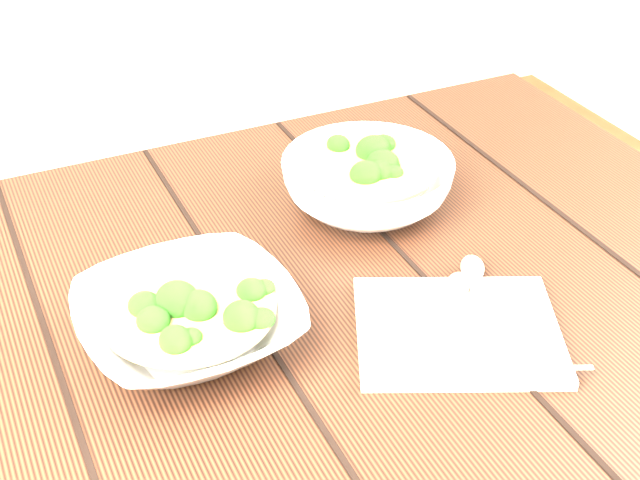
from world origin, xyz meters
The scene contains 7 objects.
table centered at (0.00, 0.00, 0.63)m, with size 1.20×0.80×0.75m.
soup_bowl_front centered at (-0.09, -0.02, 0.78)m, with size 0.23×0.23×0.06m.
soup_bowl_back centered at (0.19, 0.14, 0.79)m, with size 0.28×0.28×0.08m.
trivet centered at (-0.05, 0.07, 0.76)m, with size 0.12×0.12×0.03m, color black.
napkin centered at (0.16, -0.12, 0.76)m, with size 0.20×0.17×0.01m, color beige.
spoon_left centered at (0.17, -0.09, 0.76)m, with size 0.12×0.14×0.01m.
spoon_right centered at (0.21, -0.07, 0.76)m, with size 0.10×0.15×0.01m.
Camera 1 is at (-0.26, -0.69, 1.34)m, focal length 50.00 mm.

